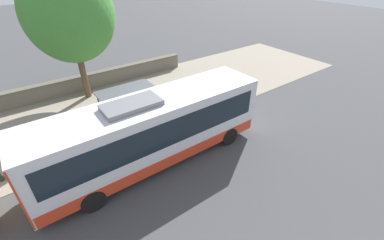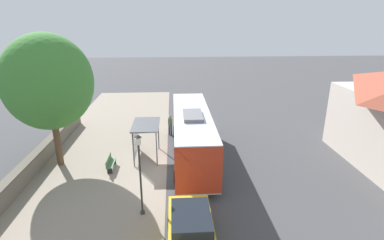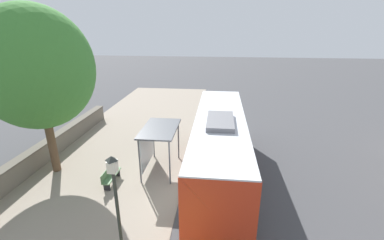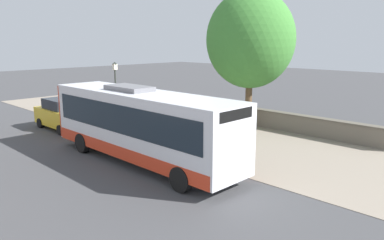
% 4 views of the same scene
% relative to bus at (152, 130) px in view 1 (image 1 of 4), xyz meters
% --- Properties ---
extents(ground_plane, '(120.00, 120.00, 0.00)m').
position_rel_bus_xyz_m(ground_plane, '(-1.78, -1.94, -1.84)').
color(ground_plane, '#424244').
rests_on(ground_plane, ground).
extents(sidewalk_plaza, '(9.00, 44.00, 0.02)m').
position_rel_bus_xyz_m(sidewalk_plaza, '(-6.28, -1.94, -1.83)').
color(sidewalk_plaza, gray).
rests_on(sidewalk_plaza, ground).
extents(stone_wall, '(0.60, 20.00, 1.18)m').
position_rel_bus_xyz_m(stone_wall, '(-10.33, -1.94, -1.25)').
color(stone_wall, '#6B6356').
rests_on(stone_wall, ground).
extents(bus, '(2.63, 11.09, 3.56)m').
position_rel_bus_xyz_m(bus, '(0.00, 0.00, 0.00)').
color(bus, silver).
rests_on(bus, ground).
extents(bus_shelter, '(1.83, 3.09, 2.53)m').
position_rel_bus_xyz_m(bus_shelter, '(-3.36, 0.26, 0.28)').
color(bus_shelter, '#515459').
rests_on(bus_shelter, ground).
extents(pedestrian, '(0.34, 0.23, 1.77)m').
position_rel_bus_xyz_m(pedestrian, '(-1.57, 4.50, -0.80)').
color(pedestrian, '#2D3347').
rests_on(pedestrian, ground).
extents(bench, '(0.40, 1.63, 0.88)m').
position_rel_bus_xyz_m(bench, '(-5.47, -1.36, -1.37)').
color(bench, '#4C7247').
rests_on(bench, ground).
extents(shade_tree, '(5.49, 5.49, 8.73)m').
position_rel_bus_xyz_m(shade_tree, '(-9.02, -0.48, 3.85)').
color(shade_tree, brown).
rests_on(shade_tree, ground).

